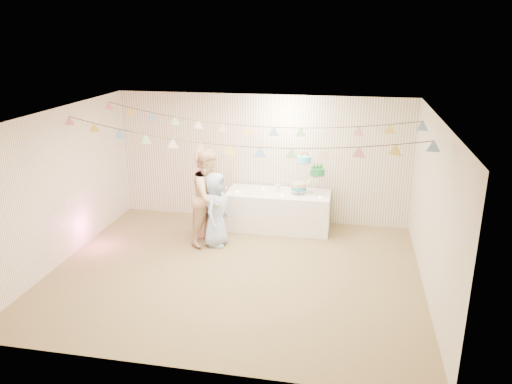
% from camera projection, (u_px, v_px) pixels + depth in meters
% --- Properties ---
extents(floor, '(6.00, 6.00, 0.00)m').
position_uv_depth(floor, '(235.00, 272.00, 8.23)').
color(floor, olive).
rests_on(floor, ground).
extents(ceiling, '(6.00, 6.00, 0.00)m').
position_uv_depth(ceiling, '(233.00, 115.00, 7.41)').
color(ceiling, white).
rests_on(ceiling, ground).
extents(back_wall, '(6.00, 6.00, 0.00)m').
position_uv_depth(back_wall, '(262.00, 159.00, 10.15)').
color(back_wall, white).
rests_on(back_wall, ground).
extents(front_wall, '(6.00, 6.00, 0.00)m').
position_uv_depth(front_wall, '(182.00, 270.00, 5.49)').
color(front_wall, white).
rests_on(front_wall, ground).
extents(left_wall, '(5.00, 5.00, 0.00)m').
position_uv_depth(left_wall, '(60.00, 187.00, 8.36)').
color(left_wall, white).
rests_on(left_wall, ground).
extents(right_wall, '(5.00, 5.00, 0.00)m').
position_uv_depth(right_wall, '(434.00, 211.00, 7.28)').
color(right_wall, white).
rests_on(right_wall, ground).
extents(table, '(2.02, 0.81, 0.76)m').
position_uv_depth(table, '(278.00, 210.00, 9.92)').
color(table, white).
rests_on(table, floor).
extents(cake_stand, '(0.70, 0.41, 0.78)m').
position_uv_depth(cake_stand, '(307.00, 175.00, 9.63)').
color(cake_stand, silver).
rests_on(cake_stand, table).
extents(cake_bottom, '(0.31, 0.31, 0.15)m').
position_uv_depth(cake_bottom, '(299.00, 190.00, 9.70)').
color(cake_bottom, teal).
rests_on(cake_bottom, cake_stand).
extents(cake_middle, '(0.27, 0.27, 0.22)m').
position_uv_depth(cake_middle, '(317.00, 175.00, 9.69)').
color(cake_middle, '#1B7C3C').
rests_on(cake_middle, cake_stand).
extents(cake_top_tier, '(0.25, 0.25, 0.19)m').
position_uv_depth(cake_top_tier, '(304.00, 163.00, 9.54)').
color(cake_top_tier, '#4DE3F2').
rests_on(cake_top_tier, cake_stand).
extents(platter, '(0.34, 0.34, 0.02)m').
position_uv_depth(platter, '(251.00, 191.00, 9.85)').
color(platter, white).
rests_on(platter, table).
extents(posy, '(0.14, 0.14, 0.16)m').
position_uv_depth(posy, '(278.00, 188.00, 9.83)').
color(posy, white).
rests_on(posy, table).
extents(person_adult_a, '(0.58, 0.70, 1.64)m').
position_uv_depth(person_adult_a, '(205.00, 195.00, 9.47)').
color(person_adult_a, '#E17C75').
rests_on(person_adult_a, floor).
extents(person_adult_b, '(0.97, 1.07, 1.79)m').
position_uv_depth(person_adult_b, '(210.00, 197.00, 9.12)').
color(person_adult_b, '#D6AF83').
rests_on(person_adult_b, floor).
extents(person_child, '(0.51, 0.72, 1.39)m').
position_uv_depth(person_child, '(216.00, 209.00, 9.07)').
color(person_child, '#9CB7DE').
rests_on(person_child, floor).
extents(bunting_back, '(5.60, 1.10, 0.40)m').
position_uv_depth(bunting_back, '(248.00, 119.00, 8.52)').
color(bunting_back, pink).
rests_on(bunting_back, ceiling).
extents(bunting_front, '(5.60, 0.90, 0.36)m').
position_uv_depth(bunting_front, '(230.00, 137.00, 7.31)').
color(bunting_front, '#72A5E5').
rests_on(bunting_front, ceiling).
extents(tealight_0, '(0.04, 0.04, 0.03)m').
position_uv_depth(tealight_0, '(237.00, 192.00, 9.80)').
color(tealight_0, '#FFD88C').
rests_on(tealight_0, table).
extents(tealight_1, '(0.04, 0.04, 0.03)m').
position_uv_depth(tealight_1, '(263.00, 188.00, 10.03)').
color(tealight_1, '#FFD88C').
rests_on(tealight_1, table).
extents(tealight_2, '(0.04, 0.04, 0.03)m').
position_uv_depth(tealight_2, '(282.00, 195.00, 9.58)').
color(tealight_2, '#FFD88C').
rests_on(tealight_2, table).
extents(tealight_3, '(0.04, 0.04, 0.03)m').
position_uv_depth(tealight_3, '(298.00, 189.00, 9.94)').
color(tealight_3, '#FFD88C').
rests_on(tealight_3, table).
extents(tealight_4, '(0.04, 0.04, 0.03)m').
position_uv_depth(tealight_4, '(320.00, 197.00, 9.48)').
color(tealight_4, '#FFD88C').
rests_on(tealight_4, table).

